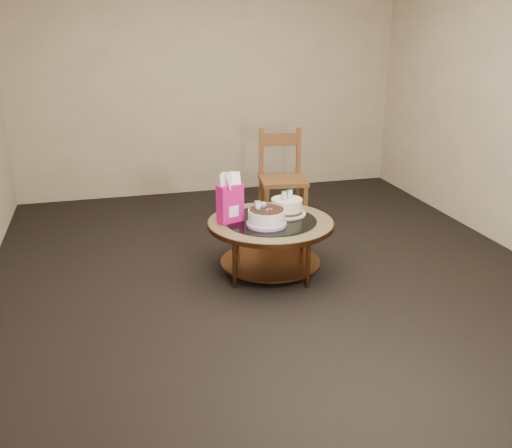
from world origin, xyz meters
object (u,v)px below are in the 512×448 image
object	(u,v)px
dining_chair	(282,178)
cream_cake	(287,207)
gift_bag	(230,198)
decorated_cake	(266,218)
coffee_table	(271,230)

from	to	relation	value
dining_chair	cream_cake	bearing A→B (deg)	-98.03
cream_cake	gift_bag	bearing A→B (deg)	166.83
cream_cake	gift_bag	size ratio (longest dim) A/B	0.81
cream_cake	decorated_cake	bearing A→B (deg)	-157.12
coffee_table	cream_cake	size ratio (longest dim) A/B	3.19
decorated_cake	dining_chair	distance (m)	1.31
decorated_cake	dining_chair	xyz separation A→B (m)	(0.51, 1.20, -0.03)
coffee_table	decorated_cake	bearing A→B (deg)	-123.19
dining_chair	coffee_table	bearing A→B (deg)	-104.52
cream_cake	coffee_table	bearing A→B (deg)	-165.43
coffee_table	decorated_cake	distance (m)	0.19
coffee_table	gift_bag	xyz separation A→B (m)	(-0.32, 0.06, 0.27)
decorated_cake	cream_cake	distance (m)	0.32
coffee_table	dining_chair	world-z (taller)	dining_chair
gift_bag	dining_chair	size ratio (longest dim) A/B	0.41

